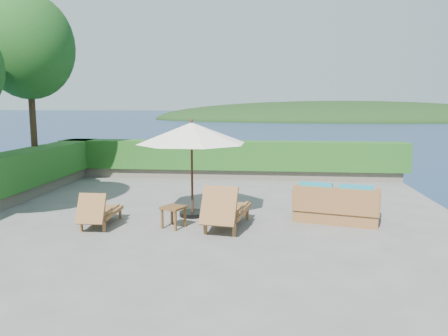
# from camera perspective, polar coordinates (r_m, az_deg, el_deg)

# --- Properties ---
(ground) EXTENTS (12.00, 12.00, 0.00)m
(ground) POSITION_cam_1_polar(r_m,az_deg,el_deg) (10.38, -2.11, -6.64)
(ground) COLOR slate
(ground) RESTS_ON ground
(foundation) EXTENTS (12.00, 12.00, 3.00)m
(foundation) POSITION_cam_1_polar(r_m,az_deg,el_deg) (10.89, -2.07, -14.55)
(foundation) COLOR #4E473E
(foundation) RESTS_ON ocean
(offshore_island) EXTENTS (126.00, 57.60, 12.60)m
(offshore_island) POSITION_cam_1_polar(r_m,az_deg,el_deg) (151.87, 14.87, 6.12)
(offshore_island) COLOR black
(offshore_island) RESTS_ON ocean
(planter_wall_far) EXTENTS (12.00, 0.60, 0.36)m
(planter_wall_far) POSITION_cam_1_polar(r_m,az_deg,el_deg) (15.78, 0.69, -0.70)
(planter_wall_far) COLOR #706859
(planter_wall_far) RESTS_ON ground
(hedge_far) EXTENTS (12.40, 0.90, 1.00)m
(hedge_far) POSITION_cam_1_polar(r_m,az_deg,el_deg) (15.69, 0.70, 1.71)
(hedge_far) COLOR #1B4513
(hedge_far) RESTS_ON planter_wall_far
(tree_far) EXTENTS (2.80, 2.80, 6.03)m
(tree_far) POSITION_cam_1_polar(r_m,az_deg,el_deg) (15.15, -24.21, 14.21)
(tree_far) COLOR #412E19
(tree_far) RESTS_ON ground
(patio_umbrella) EXTENTS (3.46, 3.46, 2.35)m
(patio_umbrella) POSITION_cam_1_polar(r_m,az_deg,el_deg) (10.34, -4.25, 4.45)
(patio_umbrella) COLOR black
(patio_umbrella) RESTS_ON ground
(lounge_left) EXTENTS (0.67, 1.44, 0.83)m
(lounge_left) POSITION_cam_1_polar(r_m,az_deg,el_deg) (10.04, -15.99, -5.46)
(lounge_left) COLOR #965D36
(lounge_left) RESTS_ON ground
(lounge_right) EXTENTS (0.99, 1.87, 1.03)m
(lounge_right) POSITION_cam_1_polar(r_m,az_deg,el_deg) (9.46, 0.22, -5.45)
(lounge_right) COLOR #965D36
(lounge_right) RESTS_ON ground
(side_table) EXTENTS (0.60, 0.60, 0.48)m
(side_table) POSITION_cam_1_polar(r_m,az_deg,el_deg) (9.62, -6.61, -5.49)
(side_table) COLOR brown
(side_table) RESTS_ON ground
(wicker_loveseat) EXTENTS (2.08, 1.41, 0.93)m
(wicker_loveseat) POSITION_cam_1_polar(r_m,az_deg,el_deg) (10.38, 14.46, -4.85)
(wicker_loveseat) COLOR #965D36
(wicker_loveseat) RESTS_ON ground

